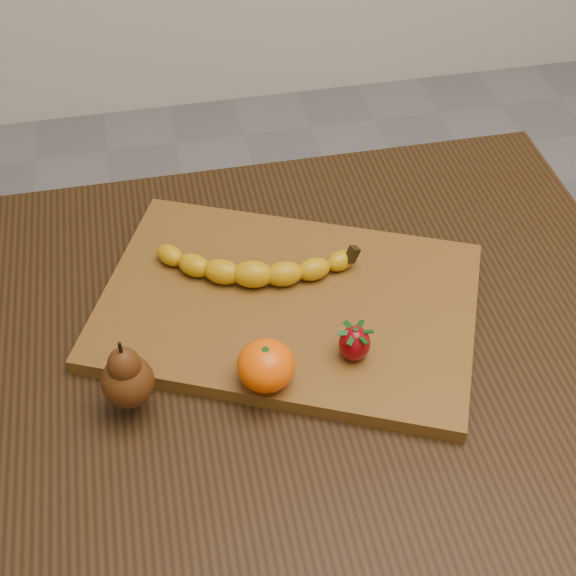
{
  "coord_description": "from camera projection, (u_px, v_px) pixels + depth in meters",
  "views": [
    {
      "loc": [
        -0.08,
        -0.62,
        1.48
      ],
      "look_at": [
        0.06,
        0.05,
        0.8
      ],
      "focal_mm": 50.0,
      "sensor_mm": 36.0,
      "label": 1
    }
  ],
  "objects": [
    {
      "name": "table",
      "position": [
        252.0,
        395.0,
        1.02
      ],
      "size": [
        1.0,
        0.7,
        0.76
      ],
      "color": "black",
      "rests_on": "ground"
    },
    {
      "name": "mandarin",
      "position": [
        266.0,
        366.0,
        0.87
      ],
      "size": [
        0.07,
        0.07,
        0.05
      ],
      "primitive_type": "ellipsoid",
      "rotation": [
        0.0,
        0.0,
        -0.15
      ],
      "color": "#FD5702",
      "rests_on": "cutting_board"
    },
    {
      "name": "strawberry",
      "position": [
        355.0,
        342.0,
        0.9
      ],
      "size": [
        0.04,
        0.04,
        0.05
      ],
      "primitive_type": null,
      "rotation": [
        0.0,
        0.0,
        -0.13
      ],
      "color": "maroon",
      "rests_on": "cutting_board"
    },
    {
      "name": "pear",
      "position": [
        126.0,
        372.0,
        0.84
      ],
      "size": [
        0.07,
        0.07,
        0.09
      ],
      "primitive_type": null,
      "rotation": [
        0.0,
        0.0,
        0.32
      ],
      "color": "#4D260C",
      "rests_on": "cutting_board"
    },
    {
      "name": "cutting_board",
      "position": [
        288.0,
        305.0,
        0.98
      ],
      "size": [
        0.53,
        0.46,
        0.02
      ],
      "primitive_type": "cube",
      "rotation": [
        0.0,
        0.0,
        -0.42
      ],
      "color": "brown",
      "rests_on": "table"
    },
    {
      "name": "banana",
      "position": [
        253.0,
        274.0,
        0.98
      ],
      "size": [
        0.22,
        0.11,
        0.03
      ],
      "primitive_type": null,
      "rotation": [
        0.0,
        0.0,
        -0.25
      ],
      "color": "#C49409",
      "rests_on": "cutting_board"
    }
  ]
}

